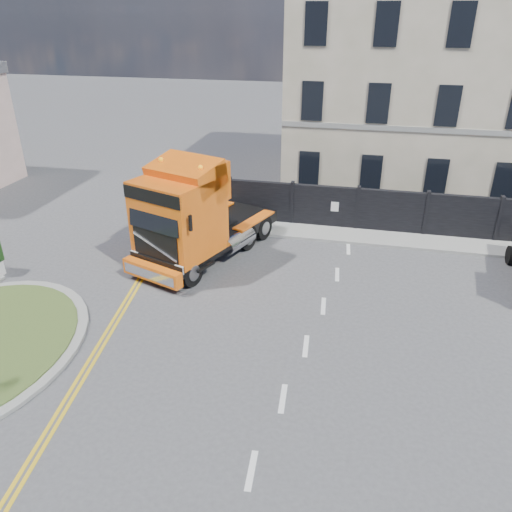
# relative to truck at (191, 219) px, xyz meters

# --- Properties ---
(ground) EXTENTS (120.00, 120.00, 0.00)m
(ground) POSITION_rel_truck_xyz_m (2.23, -4.18, -1.87)
(ground) COLOR #424244
(ground) RESTS_ON ground
(hoarding_fence) EXTENTS (18.80, 0.25, 2.00)m
(hoarding_fence) POSITION_rel_truck_xyz_m (8.78, 4.82, -0.87)
(hoarding_fence) COLOR black
(hoarding_fence) RESTS_ON ground
(georgian_building) EXTENTS (12.30, 10.30, 12.80)m
(georgian_building) POSITION_rel_truck_xyz_m (8.23, 12.32, 3.91)
(georgian_building) COLOR beige
(georgian_building) RESTS_ON ground
(pavement_far) EXTENTS (20.00, 1.60, 0.12)m
(pavement_far) POSITION_rel_truck_xyz_m (8.23, 3.92, -1.81)
(pavement_far) COLOR gray
(pavement_far) RESTS_ON ground
(truck) EXTENTS (4.80, 7.41, 4.17)m
(truck) POSITION_rel_truck_xyz_m (0.00, 0.00, 0.00)
(truck) COLOR black
(truck) RESTS_ON ground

